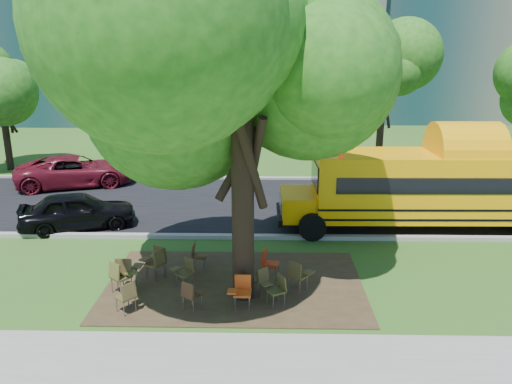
{
  "coord_description": "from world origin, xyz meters",
  "views": [
    {
      "loc": [
        1.85,
        -13.0,
        6.23
      ],
      "look_at": [
        1.48,
        3.89,
        1.41
      ],
      "focal_mm": 35.0,
      "sensor_mm": 36.0,
      "label": 1
    }
  ],
  "objects_px": {
    "chair_2": "(127,294)",
    "chair_8": "(157,261)",
    "chair_4": "(192,293)",
    "black_car": "(78,210)",
    "chair_10": "(197,254)",
    "chair_12": "(269,261)",
    "main_tree": "(242,69)",
    "chair_0": "(126,270)",
    "bg_car_red": "(75,171)",
    "chair_7": "(298,274)",
    "chair_9": "(156,259)",
    "chair_5": "(242,289)",
    "chair_1": "(120,274)",
    "chair_11": "(261,277)",
    "chair_6": "(277,287)",
    "school_bus": "(457,186)",
    "chair_3": "(185,270)"
  },
  "relations": [
    {
      "from": "main_tree",
      "to": "chair_8",
      "type": "distance_m",
      "value": 5.89
    },
    {
      "from": "school_bus",
      "to": "chair_9",
      "type": "bearing_deg",
      "value": -157.49
    },
    {
      "from": "chair_1",
      "to": "chair_12",
      "type": "xyz_separation_m",
      "value": [
        3.9,
        0.94,
        -0.0
      ]
    },
    {
      "from": "chair_2",
      "to": "chair_8",
      "type": "xyz_separation_m",
      "value": [
        0.31,
        1.91,
        0.04
      ]
    },
    {
      "from": "chair_12",
      "to": "black_car",
      "type": "bearing_deg",
      "value": -105.43
    },
    {
      "from": "chair_8",
      "to": "black_car",
      "type": "relative_size",
      "value": 0.23
    },
    {
      "from": "chair_3",
      "to": "chair_6",
      "type": "bearing_deg",
      "value": -157.79
    },
    {
      "from": "bg_car_red",
      "to": "chair_0",
      "type": "bearing_deg",
      "value": -172.21
    },
    {
      "from": "chair_5",
      "to": "chair_7",
      "type": "height_order",
      "value": "chair_7"
    },
    {
      "from": "chair_4",
      "to": "chair_9",
      "type": "distance_m",
      "value": 2.28
    },
    {
      "from": "chair_4",
      "to": "chair_10",
      "type": "xyz_separation_m",
      "value": [
        -0.19,
        2.44,
        0.0
      ]
    },
    {
      "from": "chair_2",
      "to": "chair_12",
      "type": "xyz_separation_m",
      "value": [
        3.45,
        1.91,
        0.05
      ]
    },
    {
      "from": "main_tree",
      "to": "bg_car_red",
      "type": "height_order",
      "value": "main_tree"
    },
    {
      "from": "main_tree",
      "to": "chair_6",
      "type": "xyz_separation_m",
      "value": [
        0.87,
        -0.43,
        -5.29
      ]
    },
    {
      "from": "chair_0",
      "to": "bg_car_red",
      "type": "relative_size",
      "value": 0.18
    },
    {
      "from": "chair_6",
      "to": "chair_7",
      "type": "distance_m",
      "value": 0.9
    },
    {
      "from": "chair_4",
      "to": "black_car",
      "type": "xyz_separation_m",
      "value": [
        -4.97,
        5.9,
        0.17
      ]
    },
    {
      "from": "main_tree",
      "to": "chair_9",
      "type": "height_order",
      "value": "main_tree"
    },
    {
      "from": "chair_3",
      "to": "chair_9",
      "type": "height_order",
      "value": "chair_9"
    },
    {
      "from": "chair_6",
      "to": "chair_7",
      "type": "xyz_separation_m",
      "value": [
        0.56,
        0.71,
        0.04
      ]
    },
    {
      "from": "chair_4",
      "to": "black_car",
      "type": "distance_m",
      "value": 7.72
    },
    {
      "from": "chair_0",
      "to": "chair_7",
      "type": "xyz_separation_m",
      "value": [
        4.56,
        -0.04,
        -0.04
      ]
    },
    {
      "from": "chair_0",
      "to": "bg_car_red",
      "type": "xyz_separation_m",
      "value": [
        -5.32,
        10.6,
        0.14
      ]
    },
    {
      "from": "chair_7",
      "to": "chair_8",
      "type": "xyz_separation_m",
      "value": [
        -3.91,
        0.74,
        0.01
      ]
    },
    {
      "from": "chair_2",
      "to": "bg_car_red",
      "type": "distance_m",
      "value": 13.09
    },
    {
      "from": "chair_3",
      "to": "bg_car_red",
      "type": "height_order",
      "value": "bg_car_red"
    },
    {
      "from": "chair_11",
      "to": "main_tree",
      "type": "bearing_deg",
      "value": 157.1
    },
    {
      "from": "chair_8",
      "to": "chair_12",
      "type": "height_order",
      "value": "chair_12"
    },
    {
      "from": "chair_2",
      "to": "chair_0",
      "type": "bearing_deg",
      "value": 58.74
    },
    {
      "from": "chair_5",
      "to": "chair_1",
      "type": "bearing_deg",
      "value": -11.49
    },
    {
      "from": "chair_9",
      "to": "chair_11",
      "type": "distance_m",
      "value": 3.09
    },
    {
      "from": "chair_7",
      "to": "chair_12",
      "type": "bearing_deg",
      "value": 173.41
    },
    {
      "from": "chair_7",
      "to": "chair_9",
      "type": "bearing_deg",
      "value": -154.29
    },
    {
      "from": "chair_5",
      "to": "chair_6",
      "type": "xyz_separation_m",
      "value": [
        0.88,
        0.19,
        -0.03
      ]
    },
    {
      "from": "chair_4",
      "to": "chair_7",
      "type": "relative_size",
      "value": 0.91
    },
    {
      "from": "chair_11",
      "to": "bg_car_red",
      "type": "xyz_separation_m",
      "value": [
        -8.9,
        10.74,
        0.25
      ]
    },
    {
      "from": "chair_5",
      "to": "chair_4",
      "type": "bearing_deg",
      "value": 8.7
    },
    {
      "from": "chair_12",
      "to": "chair_9",
      "type": "bearing_deg",
      "value": -75.97
    },
    {
      "from": "main_tree",
      "to": "chair_3",
      "type": "height_order",
      "value": "main_tree"
    },
    {
      "from": "chair_8",
      "to": "chair_4",
      "type": "bearing_deg",
      "value": -115.33
    },
    {
      "from": "chair_12",
      "to": "main_tree",
      "type": "bearing_deg",
      "value": -17.3
    },
    {
      "from": "chair_7",
      "to": "chair_8",
      "type": "relative_size",
      "value": 0.99
    },
    {
      "from": "main_tree",
      "to": "chair_10",
      "type": "bearing_deg",
      "value": 130.71
    },
    {
      "from": "chair_0",
      "to": "chair_12",
      "type": "bearing_deg",
      "value": 14.37
    },
    {
      "from": "chair_5",
      "to": "black_car",
      "type": "distance_m",
      "value": 8.43
    },
    {
      "from": "chair_1",
      "to": "black_car",
      "type": "xyz_separation_m",
      "value": [
        -2.95,
        5.03,
        0.11
      ]
    },
    {
      "from": "chair_6",
      "to": "chair_12",
      "type": "relative_size",
      "value": 0.9
    },
    {
      "from": "chair_10",
      "to": "chair_12",
      "type": "height_order",
      "value": "chair_12"
    },
    {
      "from": "chair_6",
      "to": "chair_10",
      "type": "height_order",
      "value": "chair_6"
    },
    {
      "from": "chair_6",
      "to": "chair_12",
      "type": "distance_m",
      "value": 1.47
    }
  ]
}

